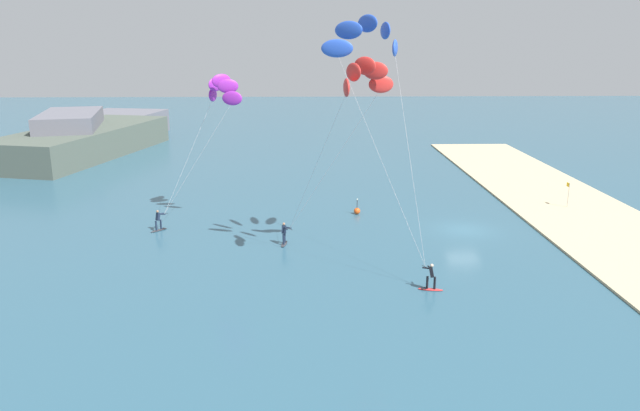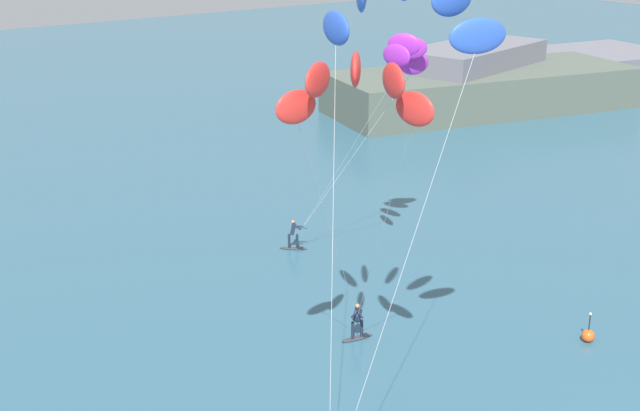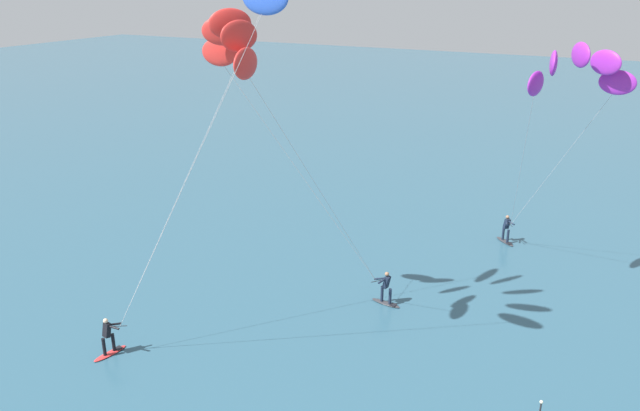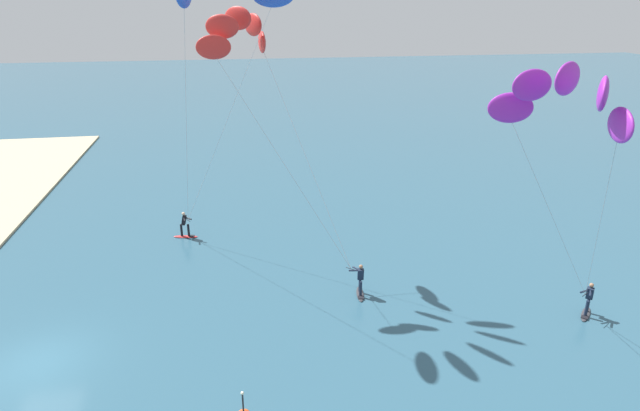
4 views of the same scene
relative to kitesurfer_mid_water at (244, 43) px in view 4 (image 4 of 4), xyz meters
name	(u,v)px [view 4 (image 4 of 4)]	position (x,y,z in m)	size (l,w,h in m)	color
ground_plane	(38,363)	(7.40, -9.22, -11.89)	(240.00, 240.00, 0.00)	#2D566B
kitesurfer_mid_water	(244,43)	(0.00, 0.00, 0.00)	(7.51, 7.58, 13.59)	#333338
kitesurfer_far_out	(566,110)	(10.86, 10.25, -1.51)	(6.19, 7.49, 12.00)	#333338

